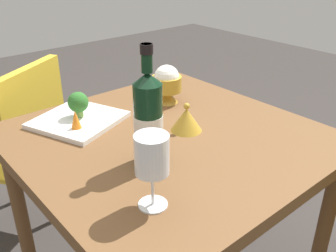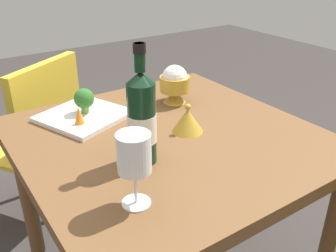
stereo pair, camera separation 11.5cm
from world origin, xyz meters
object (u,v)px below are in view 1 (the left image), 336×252
Objects in this scene: rice_bowl at (167,83)px; rice_bowl_lid at (186,119)px; carrot_garnish_left at (76,119)px; chair_near_window at (22,138)px; serving_plate at (78,120)px; wine_glass at (152,157)px; broccoli_floret at (78,103)px; wine_bottle at (148,119)px.

rice_bowl is 0.24m from rice_bowl_lid.
rice_bowl_lid is 1.69× the size of carrot_garnish_left.
carrot_garnish_left is (0.21, 0.27, 0.01)m from rice_bowl_lid.
chair_near_window reaches higher than serving_plate.
rice_bowl is at bearing -43.30° from wine_glass.
rice_bowl_lid is at bearing -127.80° from carrot_garnish_left.
chair_near_window is 14.39× the size of carrot_garnish_left.
broccoli_floret is at bearing -114.63° from chair_near_window.
broccoli_floret is (0.00, -0.01, 0.06)m from serving_plate.
broccoli_floret is 0.09m from carrot_garnish_left.
wine_bottle is at bearing -116.94° from chair_near_window.
rice_bowl_lid is at bearing 154.50° from rice_bowl.
wine_bottle is 5.48× the size of carrot_garnish_left.
wine_bottle is 0.37m from serving_plate.
wine_glass reaches higher than serving_plate.
serving_plate is at bearing 117.46° from broccoli_floret.
carrot_garnish_left is at bearing 12.90° from wine_bottle.
wine_bottle reaches higher than rice_bowl.
chair_near_window reaches higher than rice_bowl_lid.
wine_bottle is 0.43m from rice_bowl.
serving_plate is at bearing 80.20° from rice_bowl.
rice_bowl reaches higher than chair_near_window.
wine_bottle is 0.19m from wine_glass.
carrot_garnish_left is (0.28, 0.07, -0.08)m from wine_bottle.
chair_near_window is at bearing 1.50° from carrot_garnish_left.
broccoli_floret is 1.45× the size of carrot_garnish_left.
carrot_garnish_left is at bearing 91.08° from rice_bowl.
chair_near_window is 8.50× the size of rice_bowl_lid.
wine_glass reaches higher than chair_near_window.
broccoli_floret is at bearing 79.19° from rice_bowl.
rice_bowl is 0.35m from serving_plate.
rice_bowl_lid is 0.36m from broccoli_floret.
wine_bottle is at bearing -177.32° from broccoli_floret.
wine_glass is at bearing 125.76° from rice_bowl_lid.
carrot_garnish_left is (-0.01, 0.38, -0.03)m from rice_bowl.
wine_bottle is 1.00× the size of serving_plate.
wine_bottle is at bearing -175.88° from serving_plate.
rice_bowl is at bearing -100.81° from broccoli_floret.
broccoli_floret reaches higher than carrot_garnish_left.
wine_glass is at bearing 144.47° from wine_bottle.
rice_bowl_lid is at bearing -141.49° from broccoli_floret.
wine_bottle reaches higher than carrot_garnish_left.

